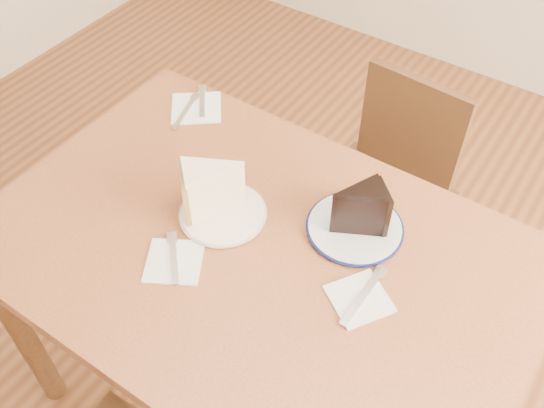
{
  "coord_description": "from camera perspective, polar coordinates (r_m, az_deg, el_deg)",
  "views": [
    {
      "loc": [
        0.49,
        -0.66,
        1.8
      ],
      "look_at": [
        -0.02,
        0.09,
        0.8
      ],
      "focal_mm": 40.0,
      "sensor_mm": 36.0,
      "label": 1
    }
  ],
  "objects": [
    {
      "name": "ground",
      "position": [
        1.97,
        -1.14,
        -17.7
      ],
      "size": [
        4.0,
        4.0,
        0.0
      ],
      "primitive_type": "plane",
      "color": "#472513",
      "rests_on": "ground"
    },
    {
      "name": "plate_cream",
      "position": [
        1.39,
        -4.64,
        -0.91
      ],
      "size": [
        0.19,
        0.19,
        0.01
      ],
      "primitive_type": "cylinder",
      "color": "white",
      "rests_on": "table"
    },
    {
      "name": "fork_cream",
      "position": [
        1.32,
        -9.22,
        -5.05
      ],
      "size": [
        0.11,
        0.11,
        0.0
      ],
      "primitive_type": "cube",
      "rotation": [
        0.0,
        0.0,
        0.77
      ],
      "color": "silver",
      "rests_on": "napkin_cream"
    },
    {
      "name": "table",
      "position": [
        1.41,
        -1.53,
        -6.63
      ],
      "size": [
        1.2,
        0.8,
        0.75
      ],
      "color": "#562B17",
      "rests_on": "ground"
    },
    {
      "name": "plate_navy",
      "position": [
        1.37,
        7.79,
        -2.22
      ],
      "size": [
        0.21,
        0.21,
        0.01
      ],
      "primitive_type": "cylinder",
      "color": "silver",
      "rests_on": "table"
    },
    {
      "name": "knife_navy",
      "position": [
        1.26,
        8.6,
        -8.51
      ],
      "size": [
        0.02,
        0.17,
        0.0
      ],
      "primitive_type": "cube",
      "rotation": [
        0.0,
        0.0,
        -0.02
      ],
      "color": "silver",
      "rests_on": "napkin_navy"
    },
    {
      "name": "chair_far",
      "position": [
        1.91,
        10.39,
        1.26
      ],
      "size": [
        0.41,
        0.41,
        0.78
      ],
      "rotation": [
        0.0,
        0.0,
        3.07
      ],
      "color": "black",
      "rests_on": "ground"
    },
    {
      "name": "fork_spare",
      "position": [
        1.7,
        -6.58,
        9.6
      ],
      "size": [
        0.1,
        0.12,
        0.0
      ],
      "primitive_type": "cube",
      "rotation": [
        0.0,
        0.0,
        0.66
      ],
      "color": "white",
      "rests_on": "napkin_spare"
    },
    {
      "name": "chocolate_cake",
      "position": [
        1.32,
        7.84,
        -0.71
      ],
      "size": [
        0.13,
        0.13,
        0.11
      ],
      "primitive_type": null,
      "rotation": [
        0.0,
        0.0,
        2.39
      ],
      "color": "black",
      "rests_on": "plate_navy"
    },
    {
      "name": "carrot_cake",
      "position": [
        1.36,
        -5.3,
        1.51
      ],
      "size": [
        0.16,
        0.16,
        0.11
      ],
      "primitive_type": null,
      "rotation": [
        0.0,
        0.0,
        -0.75
      ],
      "color": "beige",
      "rests_on": "plate_cream"
    },
    {
      "name": "napkin_cream",
      "position": [
        1.32,
        -9.19,
        -5.36
      ],
      "size": [
        0.16,
        0.16,
        0.0
      ],
      "primitive_type": "cube",
      "rotation": [
        0.0,
        0.0,
        0.52
      ],
      "color": "white",
      "rests_on": "table"
    },
    {
      "name": "knife_spare",
      "position": [
        1.67,
        -8.14,
        8.64
      ],
      "size": [
        0.06,
        0.16,
        0.0
      ],
      "primitive_type": "cube",
      "rotation": [
        0.0,
        0.0,
        0.28
      ],
      "color": "white",
      "rests_on": "napkin_spare"
    },
    {
      "name": "napkin_spare",
      "position": [
        1.68,
        -7.14,
        8.96
      ],
      "size": [
        0.19,
        0.19,
        0.0
      ],
      "primitive_type": "cube",
      "rotation": [
        0.0,
        0.0,
        0.67
      ],
      "color": "white",
      "rests_on": "table"
    },
    {
      "name": "napkin_navy",
      "position": [
        1.26,
        8.22,
        -8.81
      ],
      "size": [
        0.16,
        0.16,
        0.0
      ],
      "primitive_type": "cube",
      "rotation": [
        0.0,
        0.0,
        -0.57
      ],
      "color": "white",
      "rests_on": "table"
    }
  ]
}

